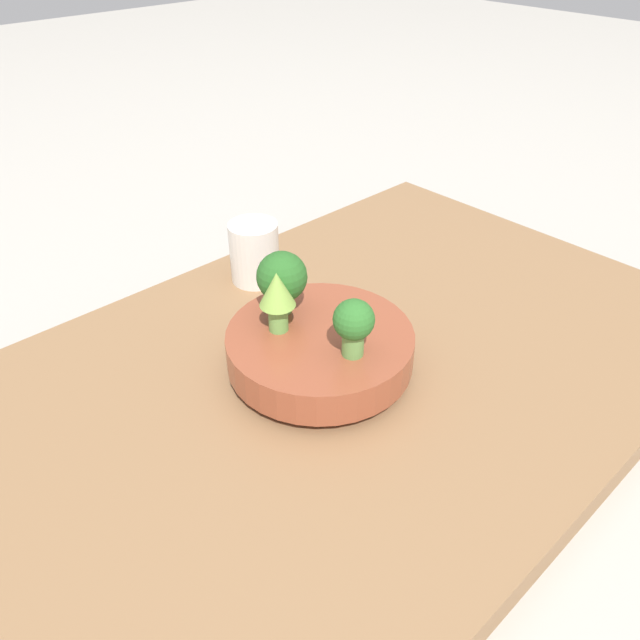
{
  "coord_description": "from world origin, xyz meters",
  "views": [
    {
      "loc": [
        -0.47,
        -0.45,
        0.57
      ],
      "look_at": [
        -0.04,
        0.01,
        0.12
      ],
      "focal_mm": 35.0,
      "sensor_mm": 36.0,
      "label": 1
    }
  ],
  "objects": [
    {
      "name": "cup",
      "position": [
        0.04,
        0.25,
        0.09
      ],
      "size": [
        0.08,
        0.08,
        0.1
      ],
      "color": "silver",
      "rests_on": "table"
    },
    {
      "name": "ground_plane",
      "position": [
        0.0,
        0.0,
        0.0
      ],
      "size": [
        6.0,
        6.0,
        0.0
      ],
      "primitive_type": "plane",
      "color": "#ADA89E"
    },
    {
      "name": "romanesco_piece_far",
      "position": [
        -0.07,
        0.05,
        0.15
      ],
      "size": [
        0.05,
        0.05,
        0.08
      ],
      "color": "#6BA34C",
      "rests_on": "bowl"
    },
    {
      "name": "broccoli_floret_front",
      "position": [
        -0.04,
        -0.05,
        0.15
      ],
      "size": [
        0.05,
        0.05,
        0.08
      ],
      "color": "#609347",
      "rests_on": "bowl"
    },
    {
      "name": "table",
      "position": [
        0.0,
        0.0,
        0.02
      ],
      "size": [
        1.05,
        0.68,
        0.04
      ],
      "color": "olive",
      "rests_on": "ground_plane"
    },
    {
      "name": "broccoli_floret_back",
      "position": [
        -0.04,
        0.08,
        0.15
      ],
      "size": [
        0.07,
        0.07,
        0.09
      ],
      "color": "#7AB256",
      "rests_on": "bowl"
    },
    {
      "name": "bowl",
      "position": [
        -0.04,
        0.01,
        0.08
      ],
      "size": [
        0.24,
        0.24,
        0.06
      ],
      "color": "brown",
      "rests_on": "table"
    }
  ]
}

